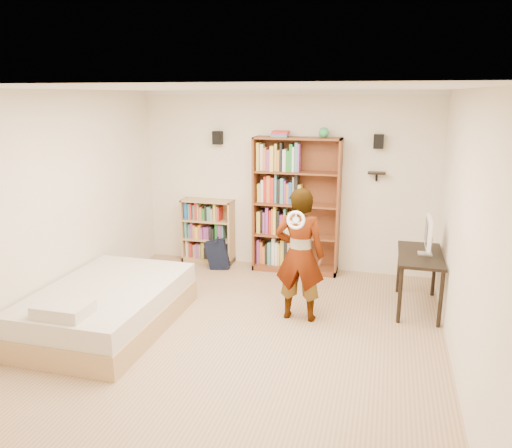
{
  "coord_description": "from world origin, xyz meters",
  "views": [
    {
      "loc": [
        1.51,
        -4.9,
        2.64
      ],
      "look_at": [
        0.04,
        0.6,
        1.16
      ],
      "focal_mm": 35.0,
      "sensor_mm": 36.0,
      "label": 1
    }
  ],
  "objects_px": {
    "tall_bookshelf": "(296,206)",
    "person": "(300,255)",
    "computer_desk": "(418,281)",
    "daybed": "(108,302)",
    "low_bookshelf": "(208,231)"
  },
  "relations": [
    {
      "from": "daybed",
      "to": "person",
      "type": "relative_size",
      "value": 1.31
    },
    {
      "from": "tall_bookshelf",
      "to": "person",
      "type": "xyz_separation_m",
      "value": [
        0.35,
        -1.67,
        -0.21
      ]
    },
    {
      "from": "tall_bookshelf",
      "to": "person",
      "type": "height_order",
      "value": "tall_bookshelf"
    },
    {
      "from": "tall_bookshelf",
      "to": "low_bookshelf",
      "type": "relative_size",
      "value": 1.98
    },
    {
      "from": "daybed",
      "to": "tall_bookshelf",
      "type": "bearing_deg",
      "value": 54.64
    },
    {
      "from": "tall_bookshelf",
      "to": "low_bookshelf",
      "type": "distance_m",
      "value": 1.52
    },
    {
      "from": "person",
      "to": "daybed",
      "type": "bearing_deg",
      "value": 20.78
    },
    {
      "from": "computer_desk",
      "to": "daybed",
      "type": "height_order",
      "value": "computer_desk"
    },
    {
      "from": "tall_bookshelf",
      "to": "person",
      "type": "relative_size",
      "value": 1.26
    },
    {
      "from": "tall_bookshelf",
      "to": "computer_desk",
      "type": "xyz_separation_m",
      "value": [
        1.76,
        -0.99,
        -0.66
      ]
    },
    {
      "from": "computer_desk",
      "to": "person",
      "type": "xyz_separation_m",
      "value": [
        -1.4,
        -0.67,
        0.44
      ]
    },
    {
      "from": "low_bookshelf",
      "to": "person",
      "type": "relative_size",
      "value": 0.64
    },
    {
      "from": "daybed",
      "to": "person",
      "type": "distance_m",
      "value": 2.31
    },
    {
      "from": "computer_desk",
      "to": "person",
      "type": "relative_size",
      "value": 0.66
    },
    {
      "from": "computer_desk",
      "to": "person",
      "type": "distance_m",
      "value": 1.62
    }
  ]
}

